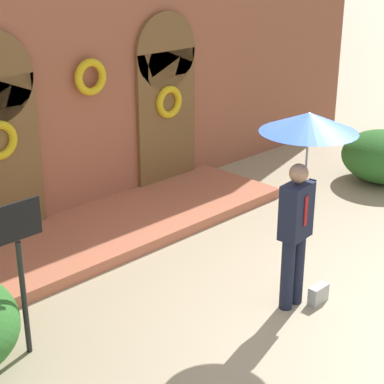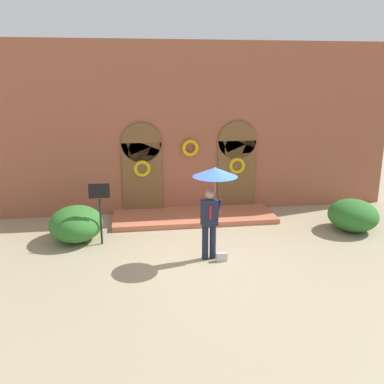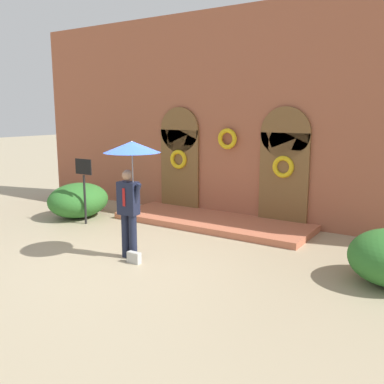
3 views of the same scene
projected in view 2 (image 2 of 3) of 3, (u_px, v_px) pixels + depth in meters
ground_plane at (212, 257)px, 10.99m from camera, size 80.00×80.00×0.00m
building_facade at (189, 132)px, 14.25m from camera, size 14.00×2.30×5.60m
person_with_umbrella at (214, 186)px, 10.40m from camera, size 1.10×1.10×2.36m
handbag at (222, 257)px, 10.71m from camera, size 0.28×0.12×0.22m
sign_post at (100, 204)px, 11.54m from camera, size 0.56×0.06×1.72m
shrub_left at (76, 224)px, 12.02m from camera, size 1.49×1.79×0.96m
shrub_right at (353, 215)px, 12.78m from camera, size 1.45×1.56×0.94m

